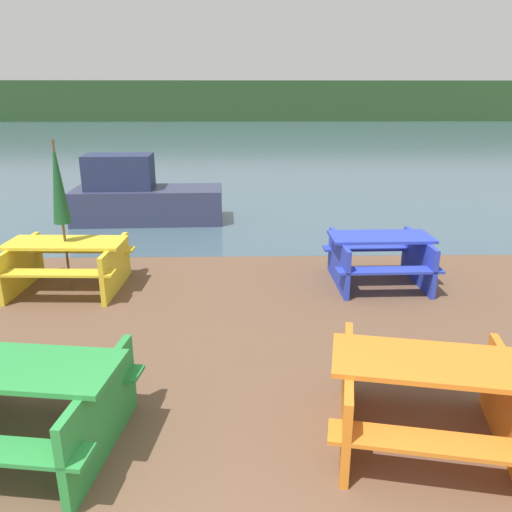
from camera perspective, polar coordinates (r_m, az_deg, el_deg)
water at (r=33.81m, az=-2.06°, el=13.33°), size 60.00×50.00×0.00m
far_treeline at (r=53.70m, az=-1.80°, el=17.28°), size 80.00×1.60×4.00m
picnic_table_orange at (r=4.56m, az=18.99°, el=-14.72°), size 1.84×1.67×0.79m
picnic_table_green at (r=4.70m, az=-25.73°, el=-14.46°), size 1.89×1.59×0.79m
picnic_table_yellow at (r=8.04m, az=-20.74°, el=-0.44°), size 1.77×1.44×0.75m
picnic_table_blue at (r=7.96m, az=13.90°, el=0.05°), size 1.57×1.41×0.78m
umbrella_darkgreen at (r=7.77m, az=-21.70°, el=7.71°), size 0.25×0.25×2.24m
boat at (r=11.84m, az=-12.91°, el=6.56°), size 3.41×1.38×1.54m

